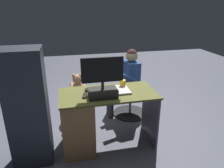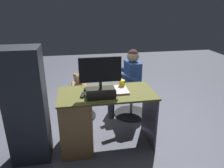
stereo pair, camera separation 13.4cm
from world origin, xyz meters
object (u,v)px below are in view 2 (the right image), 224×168
object	(u,v)px
office_chair_teddy	(80,103)
visitor_chair	(131,102)
cup	(122,84)
desk	(83,120)
computer_mouse	(86,89)
teddy_bear	(79,84)
keyboard	(109,88)
tv_remote	(83,95)
monitor	(101,85)
person	(128,78)

from	to	relation	value
office_chair_teddy	visitor_chair	bearing A→B (deg)	175.39
cup	office_chair_teddy	size ratio (longest dim) A/B	0.20
desk	computer_mouse	world-z (taller)	computer_mouse
teddy_bear	visitor_chair	world-z (taller)	teddy_bear
keyboard	computer_mouse	bearing A→B (deg)	2.87
cup	tv_remote	size ratio (longest dim) A/B	0.69
desk	tv_remote	distance (m)	0.37
office_chair_teddy	teddy_bear	distance (m)	0.33
monitor	tv_remote	size ratio (longest dim) A/B	3.28
tv_remote	person	xyz separation A→B (m)	(-0.76, -0.78, -0.10)
computer_mouse	person	xyz separation A→B (m)	(-0.71, -0.62, -0.11)
keyboard	tv_remote	world-z (taller)	keyboard
visitor_chair	desk	bearing A→B (deg)	40.94
computer_mouse	tv_remote	size ratio (longest dim) A/B	0.64
tv_remote	visitor_chair	size ratio (longest dim) A/B	0.26
desk	office_chair_teddy	bearing A→B (deg)	-89.09
tv_remote	visitor_chair	distance (m)	1.26
visitor_chair	person	distance (m)	0.44
office_chair_teddy	person	world-z (taller)	person
keyboard	computer_mouse	xyz separation A→B (m)	(0.30, 0.01, 0.01)
desk	monitor	distance (m)	0.57
office_chair_teddy	teddy_bear	xyz separation A→B (m)	(0.00, -0.01, 0.33)
monitor	keyboard	size ratio (longest dim) A/B	1.17
desk	person	distance (m)	1.10
computer_mouse	tv_remote	bearing A→B (deg)	73.17
tv_remote	monitor	bearing A→B (deg)	175.37
visitor_chair	computer_mouse	bearing A→B (deg)	38.11
teddy_bear	visitor_chair	bearing A→B (deg)	174.57
tv_remote	person	distance (m)	1.10
office_chair_teddy	visitor_chair	xyz separation A→B (m)	(-0.86, 0.07, -0.02)
tv_remote	desk	bearing A→B (deg)	-57.56
cup	monitor	bearing A→B (deg)	37.90
cup	visitor_chair	xyz separation A→B (m)	(-0.31, -0.60, -0.58)
office_chair_teddy	person	bearing A→B (deg)	175.39
computer_mouse	cup	world-z (taller)	cup
monitor	desk	bearing A→B (deg)	-25.55
teddy_bear	person	size ratio (longest dim) A/B	0.31
desk	monitor	bearing A→B (deg)	154.45
cup	visitor_chair	distance (m)	0.89
tv_remote	office_chair_teddy	xyz separation A→B (m)	(0.03, -0.85, -0.52)
keyboard	visitor_chair	size ratio (longest dim) A/B	0.73
tv_remote	person	bearing A→B (deg)	-121.37
visitor_chair	keyboard	bearing A→B (deg)	50.92
keyboard	tv_remote	distance (m)	0.39
teddy_bear	keyboard	bearing A→B (deg)	118.77
desk	office_chair_teddy	size ratio (longest dim) A/B	2.39
desk	office_chair_teddy	world-z (taller)	desk
monitor	teddy_bear	xyz separation A→B (m)	(0.24, -0.93, -0.33)
tv_remote	visitor_chair	xyz separation A→B (m)	(-0.83, -0.78, -0.53)
desk	keyboard	size ratio (longest dim) A/B	2.89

